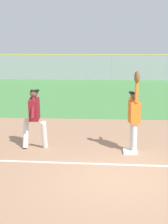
{
  "coord_description": "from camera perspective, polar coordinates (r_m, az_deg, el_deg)",
  "views": [
    {
      "loc": [
        -0.22,
        -7.5,
        3.04
      ],
      "look_at": [
        -0.91,
        2.43,
        1.05
      ],
      "focal_mm": 56.85,
      "sensor_mm": 36.0,
      "label": 1
    }
  ],
  "objects": [
    {
      "name": "ground_plane",
      "position": [
        8.1,
        5.33,
        -10.79
      ],
      "size": [
        70.03,
        70.03,
        0.0
      ],
      "primitive_type": "plane",
      "color": "tan"
    },
    {
      "name": "outfield_grass",
      "position": [
        21.27,
        4.53,
        3.07
      ],
      "size": [
        46.93,
        14.54,
        0.01
      ],
      "primitive_type": "cube",
      "color": "#4C8C47",
      "rests_on": "ground_plane"
    },
    {
      "name": "first_base",
      "position": [
        9.98,
        7.43,
        -6.28
      ],
      "size": [
        0.39,
        0.39,
        0.08
      ],
      "primitive_type": "cube",
      "rotation": [
        0.0,
        0.0,
        0.02
      ],
      "color": "white",
      "rests_on": "ground_plane"
    },
    {
      "name": "fielder",
      "position": [
        9.73,
        8.09,
        -0.19
      ],
      "size": [
        0.32,
        0.9,
        2.28
      ],
      "rotation": [
        0.0,
        0.0,
        3.28
      ],
      "color": "silver",
      "rests_on": "ground_plane"
    },
    {
      "name": "runner",
      "position": [
        10.16,
        -7.98,
        -0.41
      ],
      "size": [
        0.73,
        0.84,
        1.72
      ],
      "rotation": [
        0.0,
        0.0,
        0.04
      ],
      "color": "white",
      "rests_on": "ground_plane"
    },
    {
      "name": "baseball",
      "position": [
        9.69,
        8.66,
        2.64
      ],
      "size": [
        0.07,
        0.07,
        0.07
      ],
      "primitive_type": "sphere",
      "color": "white"
    },
    {
      "name": "outfield_fence",
      "position": [
        28.4,
        4.44,
        7.18
      ],
      "size": [
        47.01,
        0.08,
        2.03
      ],
      "color": "#93999E",
      "rests_on": "ground_plane"
    },
    {
      "name": "parked_car_red",
      "position": [
        33.75,
        -12.56,
        7.01
      ],
      "size": [
        4.47,
        2.26,
        1.25
      ],
      "rotation": [
        0.0,
        0.0,
        0.04
      ],
      "color": "#B21E1E",
      "rests_on": "ground_plane"
    },
    {
      "name": "parked_car_tan",
      "position": [
        32.54,
        -3.33,
        7.11
      ],
      "size": [
        4.49,
        2.28,
        1.25
      ],
      "rotation": [
        0.0,
        0.0,
        0.05
      ],
      "color": "tan",
      "rests_on": "ground_plane"
    },
    {
      "name": "parked_car_blue",
      "position": [
        32.79,
        5.95,
        7.1
      ],
      "size": [
        4.58,
        2.49,
        1.25
      ],
      "rotation": [
        0.0,
        0.0,
        -0.11
      ],
      "color": "#23389E",
      "rests_on": "ground_plane"
    }
  ]
}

